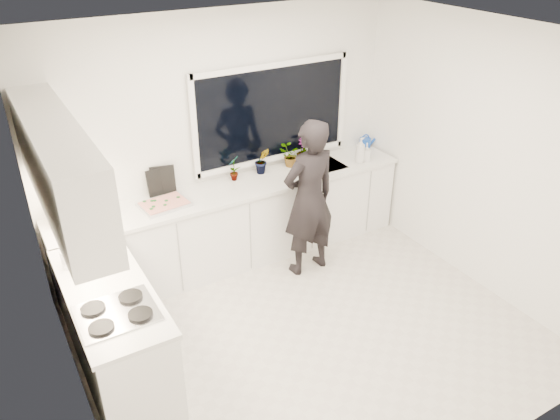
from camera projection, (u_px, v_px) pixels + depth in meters
floor at (308, 333)px, 5.17m from camera, size 4.00×3.50×0.02m
wall_back at (222, 139)px, 5.85m from camera, size 4.00×0.02×2.70m
wall_left at (60, 279)px, 3.63m from camera, size 0.02×3.50×2.70m
wall_right at (482, 158)px, 5.41m from camera, size 0.02×3.50×2.70m
ceiling at (318, 38)px, 3.86m from camera, size 4.00×3.50×0.02m
window at (272, 113)px, 5.99m from camera, size 1.80×0.02×1.00m
base_cabinets_back at (238, 225)px, 6.05m from camera, size 3.92×0.58×0.88m
base_cabinets_left at (116, 335)px, 4.48m from camera, size 0.58×1.60×0.88m
countertop_back at (237, 188)px, 5.82m from camera, size 3.94×0.62×0.04m
countertop_left at (107, 290)px, 4.26m from camera, size 0.62×1.60×0.04m
upper_cabinets at (59, 166)px, 4.01m from camera, size 0.34×2.10×0.70m
sink at (318, 170)px, 6.31m from camera, size 0.58×0.42×0.14m
faucet at (309, 151)px, 6.38m from camera, size 0.03×0.03×0.22m
stovetop at (117, 312)px, 3.97m from camera, size 0.56×0.48×0.03m
person at (309, 199)px, 5.68m from camera, size 0.66×0.45×1.73m
pizza_tray at (164, 204)px, 5.43m from camera, size 0.51×0.40×0.03m
pizza at (164, 203)px, 5.42m from camera, size 0.46×0.35×0.01m
watering_can at (365, 143)px, 6.73m from camera, size 0.15×0.15×0.13m
paper_towel_roll at (91, 205)px, 5.18m from camera, size 0.14×0.14×0.26m
knife_block at (55, 214)px, 5.07m from camera, size 0.15×0.12×0.22m
utensil_crock at (69, 258)px, 4.47m from camera, size 0.17×0.17×0.16m
picture_frame_large at (158, 182)px, 5.59m from camera, size 0.22×0.03×0.28m
picture_frame_small at (163, 180)px, 5.61m from camera, size 0.25×0.08×0.30m
herb_plants at (281, 157)px, 6.16m from camera, size 1.10×0.28×0.30m
soap_bottles at (362, 151)px, 6.33m from camera, size 0.22×0.13×0.30m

